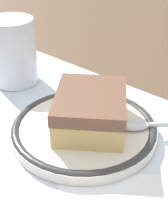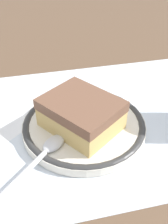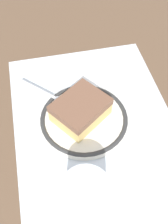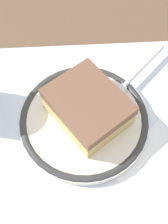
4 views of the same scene
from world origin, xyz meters
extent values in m
plane|color=brown|center=(0.00, 0.00, 0.00)|extent=(2.40, 2.40, 0.00)
cube|color=silver|center=(0.00, 0.00, 0.00)|extent=(0.46, 0.33, 0.00)
cylinder|color=silver|center=(0.02, 0.02, 0.01)|extent=(0.18, 0.18, 0.01)
torus|color=#333333|center=(0.02, 0.02, 0.01)|extent=(0.18, 0.18, 0.01)
cube|color=#DBB76B|center=(0.03, 0.03, 0.03)|extent=(0.12, 0.13, 0.03)
cube|color=brown|center=(0.03, 0.03, 0.05)|extent=(0.13, 0.13, 0.02)
ellipsoid|color=silver|center=(0.07, 0.06, 0.02)|extent=(0.04, 0.04, 0.01)
cylinder|color=silver|center=(0.12, 0.10, 0.02)|extent=(0.07, 0.07, 0.01)
cube|color=white|center=(0.14, -0.06, 0.00)|extent=(0.18, 0.18, 0.00)
camera|label=1|loc=(0.23, -0.22, 0.24)|focal=51.62mm
camera|label=2|loc=(0.09, 0.32, 0.27)|focal=43.67mm
camera|label=3|loc=(-0.30, 0.09, 0.47)|focal=44.36mm
camera|label=4|loc=(0.01, -0.17, 0.38)|focal=48.15mm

